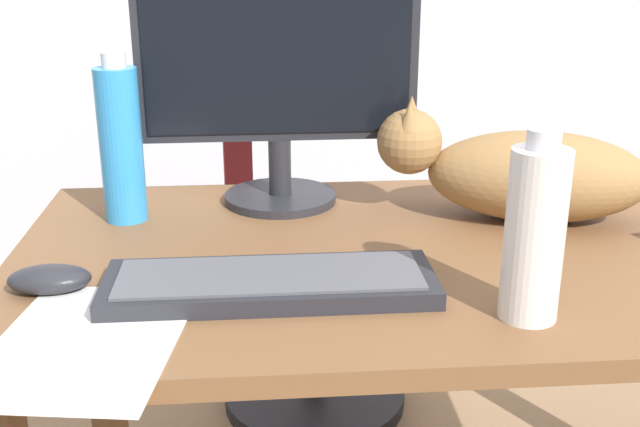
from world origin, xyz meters
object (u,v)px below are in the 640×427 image
monitor (278,76)px  cat (523,172)px  spray_bottle (121,144)px  office_chair (295,267)px  keyboard (270,283)px  computer_mouse (49,279)px  water_bottle (535,233)px

monitor → cat: 0.44m
spray_bottle → office_chair: bearing=60.7°
monitor → spray_bottle: bearing=-164.8°
keyboard → cat: (0.43, 0.26, 0.07)m
computer_mouse → keyboard: bearing=-5.3°
monitor → spray_bottle: size_ratio=1.73×
computer_mouse → spray_bottle: bearing=78.3°
office_chair → monitor: bearing=-95.5°
cat → water_bottle: (-0.11, -0.35, 0.03)m
computer_mouse → water_bottle: (0.61, -0.12, 0.09)m
keyboard → water_bottle: 0.35m
computer_mouse → monitor: bearing=47.9°
office_chair → water_bottle: (0.24, -0.95, 0.45)m
computer_mouse → spray_bottle: (0.06, 0.28, 0.11)m
cat → spray_bottle: size_ratio=2.14×
cat → computer_mouse: cat is taller
office_chair → spray_bottle: 0.78m
keyboard → water_bottle: bearing=-16.8°
cat → office_chair: bearing=120.6°
water_bottle → cat: bearing=72.9°
keyboard → cat: size_ratio=0.74×
cat → computer_mouse: (-0.72, -0.23, -0.06)m
monitor → water_bottle: (0.29, -0.48, -0.12)m
office_chair → keyboard: size_ratio=2.09×
monitor → water_bottle: 0.57m
keyboard → computer_mouse: (-0.29, 0.03, 0.00)m
cat → monitor: bearing=163.0°
monitor → keyboard: 0.44m
office_chair → monitor: size_ratio=1.92×
monitor → water_bottle: size_ratio=2.01×
computer_mouse → water_bottle: 0.63m
keyboard → water_bottle: size_ratio=1.84×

